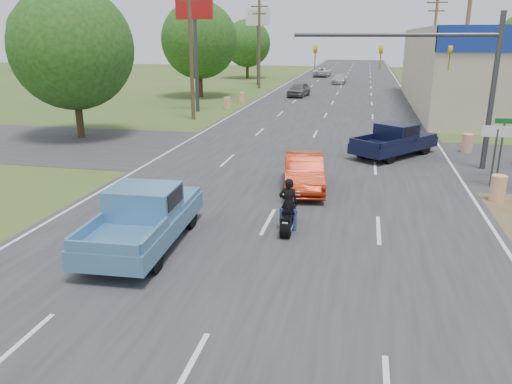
% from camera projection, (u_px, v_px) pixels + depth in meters
% --- Properties ---
extents(ground, '(200.00, 200.00, 0.00)m').
position_uv_depth(ground, '(187.00, 373.00, 9.22)').
color(ground, '#3A5522').
rests_on(ground, ground).
extents(main_road, '(15.00, 180.00, 0.02)m').
position_uv_depth(main_road, '(332.00, 103.00, 46.53)').
color(main_road, '#2D2D30').
rests_on(main_road, ground).
extents(cross_road, '(120.00, 10.00, 0.02)m').
position_uv_depth(cross_road, '(304.00, 155.00, 26.01)').
color(cross_road, '#2D2D30').
rests_on(cross_road, ground).
extents(utility_pole_2, '(2.00, 0.28, 10.00)m').
position_uv_depth(utility_pole_2, '(465.00, 46.00, 34.64)').
color(utility_pole_2, '#4C3823').
rests_on(utility_pole_2, ground).
extents(utility_pole_3, '(2.00, 0.28, 10.00)m').
position_uv_depth(utility_pole_3, '(433.00, 43.00, 51.44)').
color(utility_pole_3, '#4C3823').
rests_on(utility_pole_3, ground).
extents(utility_pole_5, '(2.00, 0.28, 10.00)m').
position_uv_depth(utility_pole_5, '(191.00, 45.00, 35.66)').
color(utility_pole_5, '#4C3823').
rests_on(utility_pole_5, ground).
extents(utility_pole_6, '(2.00, 0.28, 10.00)m').
position_uv_depth(utility_pole_6, '(259.00, 42.00, 58.05)').
color(utility_pole_6, '#4C3823').
rests_on(utility_pole_6, ground).
extents(tree_0, '(7.14, 7.14, 8.84)m').
position_uv_depth(tree_0, '(72.00, 48.00, 29.11)').
color(tree_0, '#422D19').
rests_on(tree_0, ground).
extents(tree_1, '(7.56, 7.56, 9.36)m').
position_uv_depth(tree_1, '(199.00, 40.00, 49.45)').
color(tree_1, '#422D19').
rests_on(tree_1, ground).
extents(tree_2, '(6.72, 6.72, 8.32)m').
position_uv_depth(tree_2, '(247.00, 43.00, 72.16)').
color(tree_2, '#422D19').
rests_on(tree_2, ground).
extents(tree_4, '(9.24, 9.24, 11.44)m').
position_uv_depth(tree_4, '(34.00, 31.00, 88.20)').
color(tree_4, '#422D19').
rests_on(tree_4, ground).
extents(tree_6, '(8.82, 8.82, 10.92)m').
position_uv_depth(tree_6, '(204.00, 33.00, 101.93)').
color(tree_6, '#422D19').
rests_on(tree_6, ground).
extents(barrel_0, '(0.56, 0.56, 1.00)m').
position_uv_depth(barrel_0, '(498.00, 188.00, 18.66)').
color(barrel_0, orange).
rests_on(barrel_0, ground).
extents(barrel_1, '(0.56, 0.56, 1.00)m').
position_uv_depth(barrel_1, '(467.00, 143.00, 26.51)').
color(barrel_1, orange).
rests_on(barrel_1, ground).
extents(barrel_2, '(0.56, 0.56, 1.00)m').
position_uv_depth(barrel_2, '(227.00, 103.00, 42.49)').
color(barrel_2, orange).
rests_on(barrel_2, ground).
extents(barrel_3, '(0.56, 0.56, 1.00)m').
position_uv_depth(barrel_3, '(242.00, 98.00, 46.17)').
color(barrel_3, orange).
rests_on(barrel_3, ground).
extents(pole_sign_left_near, '(3.00, 0.35, 9.20)m').
position_uv_depth(pole_sign_left_near, '(195.00, 20.00, 39.04)').
color(pole_sign_left_near, '#3F3F44').
rests_on(pole_sign_left_near, ground).
extents(pole_sign_left_far, '(3.00, 0.35, 9.20)m').
position_uv_depth(pole_sign_left_far, '(258.00, 26.00, 61.43)').
color(pole_sign_left_far, '#3F3F44').
rests_on(pole_sign_left_far, ground).
extents(lane_sign, '(1.20, 0.08, 2.52)m').
position_uv_depth(lane_sign, '(496.00, 141.00, 20.06)').
color(lane_sign, '#3F3F44').
rests_on(lane_sign, ground).
extents(street_name_sign, '(0.80, 0.08, 2.61)m').
position_uv_depth(street_name_sign, '(502.00, 142.00, 21.43)').
color(street_name_sign, '#3F3F44').
rests_on(street_name_sign, ground).
extents(signal_mast, '(9.12, 0.40, 7.00)m').
position_uv_depth(signal_mast, '(433.00, 63.00, 22.47)').
color(signal_mast, '#3F3F44').
rests_on(signal_mast, ground).
extents(red_convertible, '(2.14, 4.51, 1.43)m').
position_uv_depth(red_convertible, '(304.00, 172.00, 20.03)').
color(red_convertible, maroon).
rests_on(red_convertible, ground).
extents(motorcycle, '(0.62, 2.01, 1.02)m').
position_uv_depth(motorcycle, '(288.00, 218.00, 15.76)').
color(motorcycle, black).
rests_on(motorcycle, ground).
extents(rider, '(0.61, 0.41, 1.64)m').
position_uv_depth(rider, '(288.00, 206.00, 15.69)').
color(rider, black).
rests_on(rider, ground).
extents(blue_pickup, '(2.34, 5.50, 1.79)m').
position_uv_depth(blue_pickup, '(145.00, 215.00, 14.66)').
color(blue_pickup, black).
rests_on(blue_pickup, ground).
extents(navy_pickup, '(4.64, 5.21, 1.68)m').
position_uv_depth(navy_pickup, '(396.00, 140.00, 25.67)').
color(navy_pickup, black).
rests_on(navy_pickup, ground).
extents(distant_car_grey, '(2.26, 4.37, 1.42)m').
position_uv_depth(distant_car_grey, '(299.00, 90.00, 51.03)').
color(distant_car_grey, '#59595E').
rests_on(distant_car_grey, ground).
extents(distant_car_silver, '(1.91, 4.27, 1.22)m').
position_uv_depth(distant_car_silver, '(339.00, 79.00, 64.89)').
color(distant_car_silver, '#B1B1B6').
rests_on(distant_car_silver, ground).
extents(distant_car_white, '(2.61, 5.02, 1.35)m').
position_uv_depth(distant_car_white, '(322.00, 72.00, 76.23)').
color(distant_car_white, silver).
rests_on(distant_car_white, ground).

